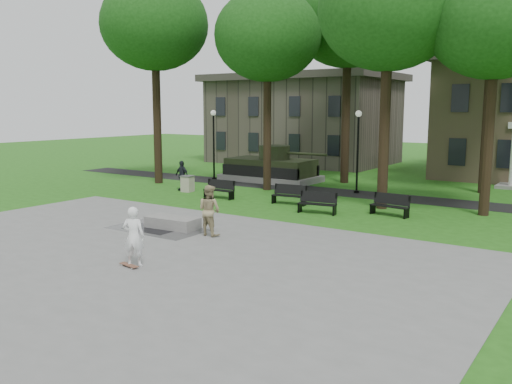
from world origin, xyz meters
TOP-DOWN VIEW (x-y plane):
  - ground at (0.00, 0.00)m, footprint 120.00×120.00m
  - plaza at (0.00, -5.00)m, footprint 22.00×16.00m
  - footpath at (0.00, 12.00)m, footprint 44.00×2.60m
  - building_left at (-11.00, 26.50)m, footprint 15.00×10.00m
  - tree_0 at (-12.00, 9.00)m, footprint 6.80×6.80m
  - tree_1 at (-4.50, 10.50)m, footprint 6.20×6.20m
  - tree_2 at (3.50, 8.50)m, footprint 6.60×6.60m
  - tree_3 at (8.00, 9.50)m, footprint 6.00×6.00m
  - tree_4 at (-2.00, 16.00)m, footprint 7.20×7.20m
  - tree_5 at (6.50, 16.50)m, footprint 6.40×6.40m
  - lamp_left at (-10.00, 12.30)m, footprint 0.36×0.36m
  - lamp_mid at (0.50, 12.30)m, footprint 0.36×0.36m
  - tank_monument at (-6.46, 14.00)m, footprint 7.45×3.40m
  - puddle at (-2.49, -1.23)m, footprint 2.20×1.20m
  - concrete_block at (-1.91, -0.57)m, footprint 2.27×1.16m
  - skateboard at (0.76, -5.40)m, footprint 0.80×0.32m
  - skateboarder at (0.83, -5.23)m, footprint 0.81×0.71m
  - friend_watching at (0.14, -0.71)m, footprint 0.99×0.79m
  - pedestrian_walker at (-8.55, 7.42)m, footprint 1.09×0.55m
  - park_bench_0 at (-4.93, 6.44)m, footprint 1.80×0.54m
  - park_bench_1 at (-0.81, 6.96)m, footprint 1.84×0.73m
  - park_bench_2 at (1.51, 5.61)m, footprint 1.85×0.79m
  - park_bench_3 at (4.48, 6.99)m, footprint 1.85×0.77m
  - trash_bin at (-7.92, 7.20)m, footprint 0.74×0.74m

SIDE VIEW (x-z plane):
  - ground at x=0.00m, z-range 0.00..0.00m
  - footpath at x=0.00m, z-range 0.00..0.01m
  - plaza at x=0.00m, z-range 0.00..0.02m
  - puddle at x=-2.49m, z-range 0.02..0.02m
  - skateboard at x=0.76m, z-range 0.02..0.09m
  - concrete_block at x=-1.91m, z-range 0.02..0.47m
  - trash_bin at x=-7.92m, z-range 0.01..0.97m
  - park_bench_0 at x=-4.93m, z-range 0.02..1.02m
  - park_bench_1 at x=-0.81m, z-range 0.02..1.02m
  - park_bench_2 at x=1.51m, z-range 0.02..1.02m
  - park_bench_3 at x=4.48m, z-range 0.02..1.02m
  - tank_monument at x=-6.46m, z-range -0.34..2.06m
  - pedestrian_walker at x=-8.55m, z-range 0.00..1.78m
  - skateboarder at x=0.83m, z-range 0.02..1.90m
  - friend_watching at x=0.14m, z-range 0.02..1.97m
  - lamp_left at x=-10.00m, z-range 0.43..5.16m
  - lamp_mid at x=0.50m, z-range 0.43..5.16m
  - building_left at x=-11.00m, z-range 0.00..7.20m
  - tree_3 at x=8.00m, z-range 3.00..14.19m
  - tree_1 at x=-4.50m, z-range 3.14..14.77m
  - tree_2 at x=3.50m, z-range 3.23..15.40m
  - tree_5 at x=6.50m, z-range 3.45..15.89m
  - tree_0 at x=-12.00m, z-range 3.54..16.51m
  - tree_4 at x=-2.00m, z-range 3.64..17.14m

